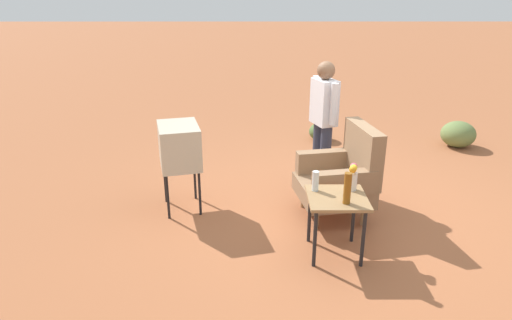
{
  "coord_description": "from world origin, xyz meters",
  "views": [
    {
      "loc": [
        4.79,
        -1.02,
        2.49
      ],
      "look_at": [
        0.03,
        -1.01,
        0.65
      ],
      "focal_mm": 31.83,
      "sensor_mm": 36.0,
      "label": 1
    }
  ],
  "objects_px": {
    "side_table": "(337,205)",
    "person_standing": "(323,118)",
    "flower_vase": "(353,176)",
    "bottle_tall_amber": "(347,188)",
    "bottle_short_clear": "(316,181)",
    "armchair": "(342,175)",
    "tv_on_stand": "(180,146)"
  },
  "relations": [
    {
      "from": "armchair",
      "to": "flower_vase",
      "type": "relative_size",
      "value": 4.0
    },
    {
      "from": "side_table",
      "to": "tv_on_stand",
      "type": "height_order",
      "value": "tv_on_stand"
    },
    {
      "from": "tv_on_stand",
      "to": "person_standing",
      "type": "distance_m",
      "value": 1.83
    },
    {
      "from": "person_standing",
      "to": "bottle_short_clear",
      "type": "xyz_separation_m",
      "value": [
        1.47,
        -0.27,
        -0.22
      ]
    },
    {
      "from": "person_standing",
      "to": "bottle_tall_amber",
      "type": "relative_size",
      "value": 5.47
    },
    {
      "from": "tv_on_stand",
      "to": "bottle_short_clear",
      "type": "xyz_separation_m",
      "value": [
        0.84,
        1.44,
        -0.06
      ]
    },
    {
      "from": "side_table",
      "to": "armchair",
      "type": "bearing_deg",
      "value": 165.88
    },
    {
      "from": "person_standing",
      "to": "bottle_short_clear",
      "type": "height_order",
      "value": "person_standing"
    },
    {
      "from": "person_standing",
      "to": "bottle_short_clear",
      "type": "relative_size",
      "value": 8.2
    },
    {
      "from": "tv_on_stand",
      "to": "bottle_tall_amber",
      "type": "xyz_separation_m",
      "value": [
        1.12,
        1.7,
        -0.01
      ]
    },
    {
      "from": "flower_vase",
      "to": "armchair",
      "type": "bearing_deg",
      "value": 176.89
    },
    {
      "from": "bottle_short_clear",
      "to": "bottle_tall_amber",
      "type": "distance_m",
      "value": 0.38
    },
    {
      "from": "tv_on_stand",
      "to": "person_standing",
      "type": "relative_size",
      "value": 0.63
    },
    {
      "from": "armchair",
      "to": "bottle_short_clear",
      "type": "xyz_separation_m",
      "value": [
        0.67,
        -0.4,
        0.22
      ]
    },
    {
      "from": "side_table",
      "to": "flower_vase",
      "type": "bearing_deg",
      "value": 132.28
    },
    {
      "from": "side_table",
      "to": "person_standing",
      "type": "height_order",
      "value": "person_standing"
    },
    {
      "from": "tv_on_stand",
      "to": "bottle_short_clear",
      "type": "relative_size",
      "value": 5.15
    },
    {
      "from": "bottle_short_clear",
      "to": "flower_vase",
      "type": "xyz_separation_m",
      "value": [
        -0.01,
        0.36,
        0.05
      ]
    },
    {
      "from": "bottle_short_clear",
      "to": "flower_vase",
      "type": "bearing_deg",
      "value": 92.37
    },
    {
      "from": "bottle_short_clear",
      "to": "flower_vase",
      "type": "relative_size",
      "value": 0.75
    },
    {
      "from": "side_table",
      "to": "person_standing",
      "type": "xyz_separation_m",
      "value": [
        -1.61,
        0.08,
        0.41
      ]
    },
    {
      "from": "bottle_short_clear",
      "to": "flower_vase",
      "type": "height_order",
      "value": "flower_vase"
    },
    {
      "from": "armchair",
      "to": "person_standing",
      "type": "xyz_separation_m",
      "value": [
        -0.8,
        -0.12,
        0.44
      ]
    },
    {
      "from": "tv_on_stand",
      "to": "bottle_short_clear",
      "type": "bearing_deg",
      "value": 59.72
    },
    {
      "from": "bottle_short_clear",
      "to": "person_standing",
      "type": "bearing_deg",
      "value": 169.51
    },
    {
      "from": "side_table",
      "to": "bottle_tall_amber",
      "type": "xyz_separation_m",
      "value": [
        0.14,
        0.06,
        0.24
      ]
    },
    {
      "from": "side_table",
      "to": "flower_vase",
      "type": "height_order",
      "value": "flower_vase"
    },
    {
      "from": "flower_vase",
      "to": "bottle_tall_amber",
      "type": "bearing_deg",
      "value": -20.37
    },
    {
      "from": "flower_vase",
      "to": "bottle_short_clear",
      "type": "bearing_deg",
      "value": -87.63
    },
    {
      "from": "person_standing",
      "to": "bottle_tall_amber",
      "type": "bearing_deg",
      "value": -0.63
    },
    {
      "from": "armchair",
      "to": "tv_on_stand",
      "type": "relative_size",
      "value": 1.03
    },
    {
      "from": "tv_on_stand",
      "to": "bottle_tall_amber",
      "type": "height_order",
      "value": "tv_on_stand"
    }
  ]
}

